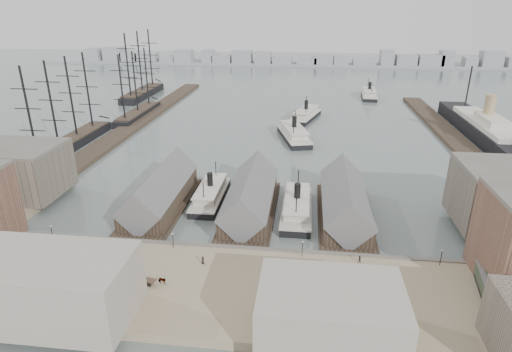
# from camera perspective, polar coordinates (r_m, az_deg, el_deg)

# --- Properties ---
(ground) EXTENTS (900.00, 900.00, 0.00)m
(ground) POSITION_cam_1_polar(r_m,az_deg,el_deg) (107.02, -1.97, -8.99)
(ground) COLOR #53605E
(ground) RESTS_ON ground
(quay) EXTENTS (180.00, 30.00, 2.00)m
(quay) POSITION_cam_1_polar(r_m,az_deg,el_deg) (90.12, -3.98, -14.94)
(quay) COLOR #8A7A5C
(quay) RESTS_ON ground
(seawall) EXTENTS (180.00, 1.20, 2.30)m
(seawall) POSITION_cam_1_polar(r_m,az_deg,el_deg) (102.05, -2.43, -9.93)
(seawall) COLOR #59544C
(seawall) RESTS_ON ground
(west_wharf) EXTENTS (10.00, 220.00, 1.60)m
(west_wharf) POSITION_cam_1_polar(r_m,az_deg,el_deg) (214.71, -16.07, 6.50)
(west_wharf) COLOR #2D231C
(west_wharf) RESTS_ON ground
(east_wharf) EXTENTS (10.00, 180.00, 1.60)m
(east_wharf) POSITION_cam_1_polar(r_m,az_deg,el_deg) (198.90, 25.26, 4.03)
(east_wharf) COLOR #2D231C
(east_wharf) RESTS_ON ground
(ferry_shed_west) EXTENTS (14.00, 42.00, 12.60)m
(ferry_shed_west) POSITION_cam_1_polar(r_m,az_deg,el_deg) (125.48, -12.62, -2.27)
(ferry_shed_west) COLOR #2D231C
(ferry_shed_west) RESTS_ON ground
(ferry_shed_center) EXTENTS (14.00, 42.00, 12.60)m
(ferry_shed_center) POSITION_cam_1_polar(r_m,az_deg,el_deg) (119.61, -0.76, -2.94)
(ferry_shed_center) COLOR #2D231C
(ferry_shed_center) RESTS_ON ground
(ferry_shed_east) EXTENTS (14.00, 42.00, 12.60)m
(ferry_shed_east) POSITION_cam_1_polar(r_m,az_deg,el_deg) (119.24, 11.74, -3.52)
(ferry_shed_east) COLOR #2D231C
(ferry_shed_east) RESTS_ON ground
(warehouse_west_back) EXTENTS (26.00, 20.00, 14.00)m
(warehouse_west_back) POSITION_cam_1_polar(r_m,az_deg,el_deg) (145.20, -29.25, 0.59)
(warehouse_west_back) COLOR #60564C
(warehouse_west_back) RESTS_ON west_land
(street_bldg_center) EXTENTS (24.00, 16.00, 10.00)m
(street_bldg_center) POSITION_cam_1_polar(r_m,az_deg,el_deg) (75.98, 9.83, -17.66)
(street_bldg_center) COLOR gray
(street_bldg_center) RESTS_ON quay
(street_bldg_west) EXTENTS (30.00, 16.00, 12.00)m
(street_bldg_west) POSITION_cam_1_polar(r_m,az_deg,el_deg) (87.44, -25.96, -13.12)
(street_bldg_west) COLOR gray
(street_bldg_west) RESTS_ON quay
(lamp_post_far_w) EXTENTS (0.44, 0.44, 3.92)m
(lamp_post_far_w) POSITION_cam_1_polar(r_m,az_deg,el_deg) (114.39, -25.62, -6.49)
(lamp_post_far_w) COLOR black
(lamp_post_far_w) RESTS_ON quay
(lamp_post_near_w) EXTENTS (0.44, 0.44, 3.92)m
(lamp_post_near_w) POSITION_cam_1_polar(r_m,az_deg,el_deg) (102.00, -11.05, -8.05)
(lamp_post_near_w) COLOR black
(lamp_post_near_w) RESTS_ON quay
(lamp_post_near_e) EXTENTS (0.44, 0.44, 3.92)m
(lamp_post_near_e) POSITION_cam_1_polar(r_m,az_deg,el_deg) (97.58, 6.21, -9.22)
(lamp_post_near_e) COLOR black
(lamp_post_near_e) RESTS_ON quay
(lamp_post_far_e) EXTENTS (0.44, 0.44, 3.92)m
(lamp_post_far_e) POSITION_cam_1_polar(r_m,az_deg,el_deg) (102.19, 23.51, -9.58)
(lamp_post_far_e) COLOR black
(lamp_post_far_e) RESTS_ON quay
(far_shore) EXTENTS (500.00, 40.00, 15.72)m
(far_shore) POSITION_cam_1_polar(r_m,az_deg,el_deg) (428.11, 4.82, 15.07)
(far_shore) COLOR gray
(far_shore) RESTS_ON ground
(ferry_docked_west) EXTENTS (7.83, 26.09, 9.32)m
(ferry_docked_west) POSITION_cam_1_polar(r_m,az_deg,el_deg) (129.07, -6.07, -2.32)
(ferry_docked_west) COLOR black
(ferry_docked_west) RESTS_ON ground
(ferry_docked_east) EXTENTS (8.23, 27.42, 9.79)m
(ferry_docked_east) POSITION_cam_1_polar(r_m,az_deg,el_deg) (120.57, 5.45, -4.07)
(ferry_docked_east) COLOR black
(ferry_docked_east) RESTS_ON ground
(ferry_open_near) EXTENTS (17.02, 32.09, 10.98)m
(ferry_open_near) POSITION_cam_1_polar(r_m,az_deg,el_deg) (187.19, 5.08, 5.63)
(ferry_open_near) COLOR black
(ferry_open_near) RESTS_ON ground
(ferry_open_mid) EXTENTS (16.45, 30.28, 10.36)m
(ferry_open_mid) POSITION_cam_1_polar(r_m,az_deg,el_deg) (222.03, 6.66, 8.14)
(ferry_open_mid) COLOR black
(ferry_open_mid) RESTS_ON ground
(ferry_open_far) EXTENTS (10.20, 29.35, 10.33)m
(ferry_open_far) POSITION_cam_1_polar(r_m,az_deg,el_deg) (282.48, 14.84, 10.55)
(ferry_open_far) COLOR black
(ferry_open_far) RESTS_ON ground
(sailing_ship_near) EXTENTS (8.75, 60.26, 35.96)m
(sailing_ship_near) POSITION_cam_1_polar(r_m,az_deg,el_deg) (190.52, -23.71, 4.14)
(sailing_ship_near) COLOR black
(sailing_ship_near) RESTS_ON ground
(sailing_ship_mid) EXTENTS (8.13, 46.97, 33.42)m
(sailing_ship_mid) POSITION_cam_1_polar(r_m,az_deg,el_deg) (232.80, -15.44, 8.14)
(sailing_ship_mid) COLOR black
(sailing_ship_mid) RESTS_ON ground
(sailing_ship_far) EXTENTS (9.68, 53.76, 39.78)m
(sailing_ship_far) POSITION_cam_1_polar(r_m,az_deg,el_deg) (285.87, -14.88, 10.77)
(sailing_ship_far) COLOR black
(sailing_ship_far) RESTS_ON ground
(ocean_steamer) EXTENTS (13.22, 96.61, 19.32)m
(ocean_steamer) POSITION_cam_1_polar(r_m,az_deg,el_deg) (212.04, 28.22, 5.48)
(ocean_steamer) COLOR black
(ocean_steamer) RESTS_ON ground
(tram) EXTENTS (4.50, 11.26, 3.90)m
(tram) POSITION_cam_1_polar(r_m,az_deg,el_deg) (98.01, 28.45, -12.43)
(tram) COLOR black
(tram) RESTS_ON quay
(horse_cart_left) EXTENTS (4.69, 3.76, 1.69)m
(horse_cart_left) POSITION_cam_1_polar(r_m,az_deg,el_deg) (102.92, -19.43, -9.91)
(horse_cart_left) COLOR black
(horse_cart_left) RESTS_ON quay
(horse_cart_center) EXTENTS (4.98, 2.09, 1.59)m
(horse_cart_center) POSITION_cam_1_polar(r_m,az_deg,el_deg) (91.56, -12.94, -13.47)
(horse_cart_center) COLOR black
(horse_cart_center) RESTS_ON quay
(horse_cart_right) EXTENTS (4.78, 2.54, 1.53)m
(horse_cart_right) POSITION_cam_1_polar(r_m,az_deg,el_deg) (85.73, 3.02, -15.63)
(horse_cart_right) COLOR black
(horse_cart_right) RESTS_ON quay
(pedestrian_0) EXTENTS (0.69, 0.75, 1.67)m
(pedestrian_0) POSITION_cam_1_polar(r_m,az_deg,el_deg) (116.07, -27.93, -7.56)
(pedestrian_0) COLOR black
(pedestrian_0) RESTS_ON quay
(pedestrian_1) EXTENTS (1.02, 1.07, 1.74)m
(pedestrian_1) POSITION_cam_1_polar(r_m,az_deg,el_deg) (102.26, -24.34, -10.91)
(pedestrian_1) COLOR black
(pedestrian_1) RESTS_ON quay
(pedestrian_2) EXTENTS (1.03, 1.17, 1.57)m
(pedestrian_2) POSITION_cam_1_polar(r_m,az_deg,el_deg) (101.51, -17.43, -10.15)
(pedestrian_2) COLOR black
(pedestrian_2) RESTS_ON quay
(pedestrian_3) EXTENTS (1.13, 0.88, 1.79)m
(pedestrian_3) POSITION_cam_1_polar(r_m,az_deg,el_deg) (89.66, -16.31, -14.63)
(pedestrian_3) COLOR black
(pedestrian_3) RESTS_ON quay
(pedestrian_4) EXTENTS (1.00, 1.06, 1.83)m
(pedestrian_4) POSITION_cam_1_polar(r_m,az_deg,el_deg) (96.10, -7.11, -11.07)
(pedestrian_4) COLOR black
(pedestrian_4) RESTS_ON quay
(pedestrian_5) EXTENTS (0.73, 0.70, 1.63)m
(pedestrian_5) POSITION_cam_1_polar(r_m,az_deg,el_deg) (90.31, 6.07, -13.51)
(pedestrian_5) COLOR black
(pedestrian_5) RESTS_ON quay
(pedestrian_6) EXTENTS (1.03, 0.95, 1.70)m
(pedestrian_6) POSITION_cam_1_polar(r_m,az_deg,el_deg) (98.56, 13.60, -10.70)
(pedestrian_6) COLOR black
(pedestrian_6) RESTS_ON quay
(pedestrian_7) EXTENTS (0.89, 1.27, 1.79)m
(pedestrian_7) POSITION_cam_1_polar(r_m,az_deg,el_deg) (84.76, 14.05, -16.80)
(pedestrian_7) COLOR black
(pedestrian_7) RESTS_ON quay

